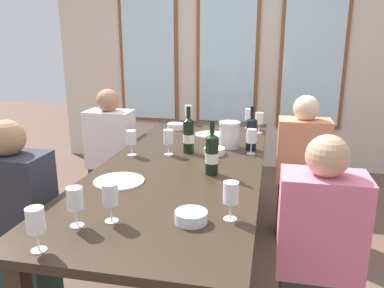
{
  "coord_description": "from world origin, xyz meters",
  "views": [
    {
      "loc": [
        0.54,
        -2.3,
        1.51
      ],
      "look_at": [
        0.0,
        0.24,
        0.79
      ],
      "focal_mm": 35.85,
      "sensor_mm": 36.0,
      "label": 1
    }
  ],
  "objects_px": {
    "tasting_bowl_0": "(175,126)",
    "wine_glass_4": "(231,194)",
    "dining_table": "(184,171)",
    "wine_glass_3": "(252,137)",
    "wine_glass_9": "(110,195)",
    "tasting_bowl_1": "(214,151)",
    "seated_person_3": "(301,171)",
    "wine_glass_2": "(36,222)",
    "wine_bottle_1": "(251,133)",
    "wine_glass_0": "(249,115)",
    "seated_person_1": "(318,256)",
    "metal_pitcher": "(229,135)",
    "seated_person_0": "(18,225)",
    "wine_glass_1": "(75,199)",
    "wine_glass_7": "(259,119)",
    "wine_bottle_0": "(189,135)",
    "tasting_bowl_2": "(191,217)",
    "wine_glass_5": "(131,139)",
    "seated_person_2": "(111,157)",
    "white_plate_0": "(209,134)",
    "wine_glass_6": "(168,138)",
    "wine_bottle_2": "(212,154)",
    "white_plate_1": "(119,181)"
  },
  "relations": [
    {
      "from": "wine_glass_2",
      "to": "wine_glass_6",
      "type": "xyz_separation_m",
      "value": [
        0.15,
        1.29,
        -0.0
      ]
    },
    {
      "from": "dining_table",
      "to": "seated_person_2",
      "type": "relative_size",
      "value": 2.25
    },
    {
      "from": "wine_glass_2",
      "to": "wine_glass_3",
      "type": "relative_size",
      "value": 1.0
    },
    {
      "from": "wine_bottle_0",
      "to": "wine_glass_7",
      "type": "height_order",
      "value": "wine_bottle_0"
    },
    {
      "from": "wine_bottle_0",
      "to": "seated_person_2",
      "type": "relative_size",
      "value": 0.29
    },
    {
      "from": "tasting_bowl_1",
      "to": "wine_glass_2",
      "type": "xyz_separation_m",
      "value": [
        -0.45,
        -1.36,
        0.09
      ]
    },
    {
      "from": "dining_table",
      "to": "wine_glass_3",
      "type": "distance_m",
      "value": 0.52
    },
    {
      "from": "wine_glass_3",
      "to": "wine_glass_9",
      "type": "xyz_separation_m",
      "value": [
        -0.53,
        -1.15,
        0.0
      ]
    },
    {
      "from": "wine_bottle_2",
      "to": "wine_glass_5",
      "type": "xyz_separation_m",
      "value": [
        -0.59,
        0.26,
        -0.01
      ]
    },
    {
      "from": "white_plate_0",
      "to": "seated_person_1",
      "type": "height_order",
      "value": "seated_person_1"
    },
    {
      "from": "wine_bottle_1",
      "to": "tasting_bowl_0",
      "type": "distance_m",
      "value": 0.85
    },
    {
      "from": "wine_bottle_1",
      "to": "tasting_bowl_2",
      "type": "bearing_deg",
      "value": -98.82
    },
    {
      "from": "wine_glass_7",
      "to": "seated_person_1",
      "type": "xyz_separation_m",
      "value": [
        0.34,
        -1.51,
        -0.33
      ]
    },
    {
      "from": "wine_glass_3",
      "to": "seated_person_1",
      "type": "relative_size",
      "value": 0.16
    },
    {
      "from": "wine_glass_9",
      "to": "seated_person_2",
      "type": "bearing_deg",
      "value": 113.92
    },
    {
      "from": "white_plate_0",
      "to": "metal_pitcher",
      "type": "distance_m",
      "value": 0.41
    },
    {
      "from": "dining_table",
      "to": "white_plate_1",
      "type": "height_order",
      "value": "white_plate_1"
    },
    {
      "from": "dining_table",
      "to": "seated_person_1",
      "type": "height_order",
      "value": "seated_person_1"
    },
    {
      "from": "wine_glass_0",
      "to": "wine_glass_9",
      "type": "bearing_deg",
      "value": -103.42
    },
    {
      "from": "metal_pitcher",
      "to": "wine_glass_5",
      "type": "relative_size",
      "value": 1.09
    },
    {
      "from": "tasting_bowl_1",
      "to": "seated_person_3",
      "type": "distance_m",
      "value": 0.77
    },
    {
      "from": "tasting_bowl_0",
      "to": "wine_glass_4",
      "type": "xyz_separation_m",
      "value": [
        0.66,
        -1.63,
        0.09
      ]
    },
    {
      "from": "wine_glass_1",
      "to": "wine_glass_5",
      "type": "relative_size",
      "value": 1.0
    },
    {
      "from": "dining_table",
      "to": "wine_glass_7",
      "type": "bearing_deg",
      "value": 63.45
    },
    {
      "from": "tasting_bowl_0",
      "to": "wine_glass_7",
      "type": "distance_m",
      "value": 0.72
    },
    {
      "from": "seated_person_3",
      "to": "wine_glass_3",
      "type": "bearing_deg",
      "value": -138.51
    },
    {
      "from": "metal_pitcher",
      "to": "tasting_bowl_2",
      "type": "bearing_deg",
      "value": -91.19
    },
    {
      "from": "wine_glass_9",
      "to": "seated_person_2",
      "type": "relative_size",
      "value": 0.16
    },
    {
      "from": "wine_glass_6",
      "to": "seated_person_0",
      "type": "xyz_separation_m",
      "value": [
        -0.65,
        -0.76,
        -0.33
      ]
    },
    {
      "from": "white_plate_0",
      "to": "white_plate_1",
      "type": "bearing_deg",
      "value": -105.07
    },
    {
      "from": "tasting_bowl_1",
      "to": "seated_person_1",
      "type": "relative_size",
      "value": 0.13
    },
    {
      "from": "wine_glass_0",
      "to": "wine_glass_7",
      "type": "bearing_deg",
      "value": -58.68
    },
    {
      "from": "wine_glass_0",
      "to": "seated_person_1",
      "type": "height_order",
      "value": "seated_person_1"
    },
    {
      "from": "wine_glass_6",
      "to": "wine_glass_5",
      "type": "bearing_deg",
      "value": -163.93
    },
    {
      "from": "tasting_bowl_1",
      "to": "seated_person_2",
      "type": "bearing_deg",
      "value": 156.11
    },
    {
      "from": "seated_person_1",
      "to": "wine_glass_9",
      "type": "bearing_deg",
      "value": -163.93
    },
    {
      "from": "tasting_bowl_0",
      "to": "wine_glass_1",
      "type": "height_order",
      "value": "wine_glass_1"
    },
    {
      "from": "wine_glass_1",
      "to": "wine_glass_7",
      "type": "height_order",
      "value": "same"
    },
    {
      "from": "wine_glass_3",
      "to": "seated_person_0",
      "type": "bearing_deg",
      "value": -143.11
    },
    {
      "from": "white_plate_0",
      "to": "wine_glass_6",
      "type": "distance_m",
      "value": 0.64
    },
    {
      "from": "wine_glass_1",
      "to": "dining_table",
      "type": "bearing_deg",
      "value": 75.73
    },
    {
      "from": "wine_glass_5",
      "to": "wine_glass_3",
      "type": "bearing_deg",
      "value": 14.51
    },
    {
      "from": "metal_pitcher",
      "to": "seated_person_0",
      "type": "relative_size",
      "value": 0.17
    },
    {
      "from": "dining_table",
      "to": "wine_glass_5",
      "type": "distance_m",
      "value": 0.42
    },
    {
      "from": "dining_table",
      "to": "tasting_bowl_0",
      "type": "height_order",
      "value": "tasting_bowl_0"
    },
    {
      "from": "wine_bottle_2",
      "to": "tasting_bowl_1",
      "type": "relative_size",
      "value": 2.25
    },
    {
      "from": "wine_bottle_2",
      "to": "tasting_bowl_0",
      "type": "height_order",
      "value": "wine_bottle_2"
    },
    {
      "from": "wine_bottle_1",
      "to": "wine_glass_9",
      "type": "height_order",
      "value": "wine_bottle_1"
    },
    {
      "from": "wine_glass_2",
      "to": "wine_glass_7",
      "type": "xyz_separation_m",
      "value": [
        0.73,
        2.05,
        -0.0
      ]
    },
    {
      "from": "dining_table",
      "to": "wine_bottle_1",
      "type": "relative_size",
      "value": 7.99
    }
  ]
}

